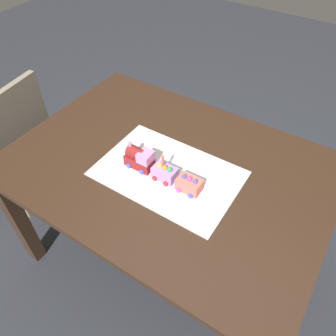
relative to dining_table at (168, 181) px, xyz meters
The scene contains 8 objects.
ground_plane 0.63m from the dining_table, ahead, with size 8.00×8.00×0.00m, color #2D3038.
dining_table is the anchor object (origin of this frame).
chair 1.05m from the dining_table, behind, with size 0.45×0.45×0.86m.
cake_board 0.12m from the dining_table, 56.46° to the right, with size 0.60×0.40×0.00m, color silver.
cake_locomotive 0.20m from the dining_table, 141.62° to the right, with size 0.14×0.08×0.12m.
cake_car_caboose_lavender 0.16m from the dining_table, 66.04° to the right, with size 0.10×0.08×0.07m.
cake_car_hopper_coral 0.22m from the dining_table, 26.50° to the right, with size 0.10×0.08×0.07m.
birthday_candle 0.23m from the dining_table, 72.27° to the right, with size 0.01×0.01×0.06m.
Camera 1 is at (0.55, -0.86, 1.77)m, focal length 35.14 mm.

